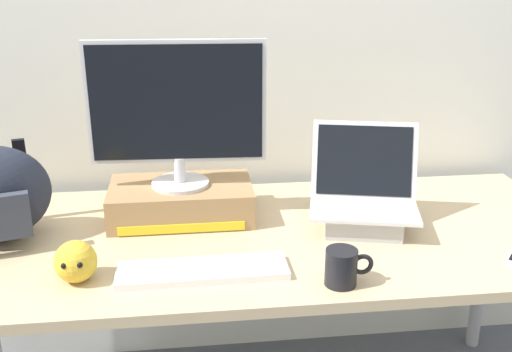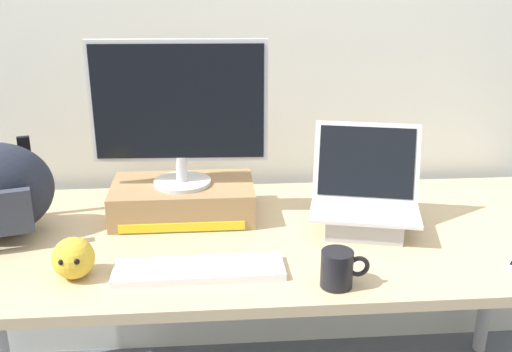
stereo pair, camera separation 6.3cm
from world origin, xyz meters
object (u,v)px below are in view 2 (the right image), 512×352
open_laptop (364,209)px  coffee_mug (338,269)px  external_keyboard (199,269)px  toner_box_yellow (183,200)px  plush_toy (73,258)px  desktop_monitor (179,110)px

open_laptop → coffee_mug: size_ratio=2.96×
external_keyboard → toner_box_yellow: bearing=97.2°
toner_box_yellow → plush_toy: bearing=-125.8°
external_keyboard → plush_toy: 0.32m
plush_toy → desktop_monitor: bearing=54.1°
coffee_mug → external_keyboard: bearing=165.5°
external_keyboard → plush_toy: bearing=178.0°
plush_toy → external_keyboard: bearing=-1.1°
open_laptop → plush_toy: size_ratio=3.38×
open_laptop → external_keyboard: open_laptop is taller
open_laptop → plush_toy: 0.84m
desktop_monitor → external_keyboard: bearing=-79.2°
toner_box_yellow → open_laptop: open_laptop is taller
open_laptop → external_keyboard: size_ratio=0.82×
toner_box_yellow → external_keyboard: size_ratio=0.99×
coffee_mug → plush_toy: 0.67m
desktop_monitor → coffee_mug: desktop_monitor is taller
desktop_monitor → plush_toy: (-0.26, -0.36, -0.29)m
toner_box_yellow → coffee_mug: 0.61m
toner_box_yellow → open_laptop: 0.56m
desktop_monitor → toner_box_yellow: bearing=89.0°
external_keyboard → plush_toy: size_ratio=4.12×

